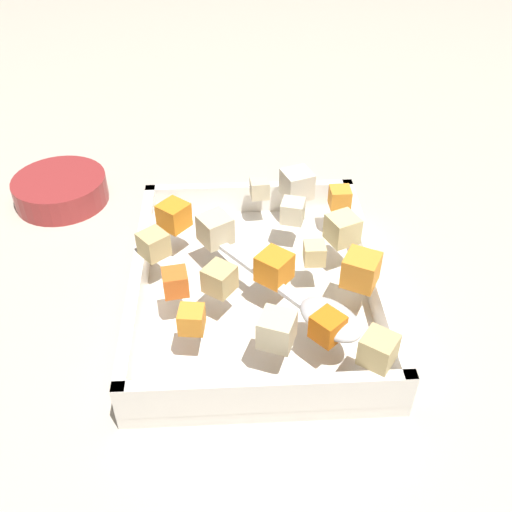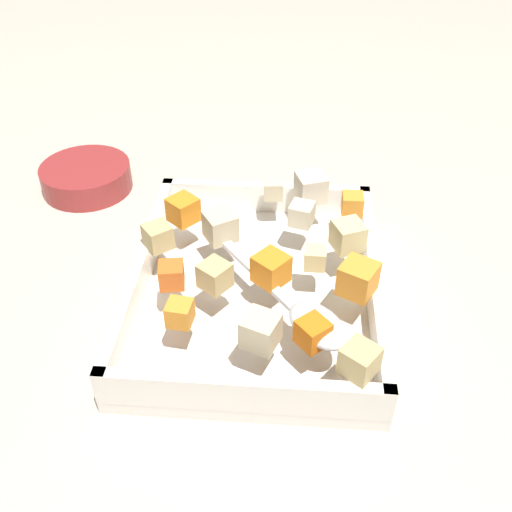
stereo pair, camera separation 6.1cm
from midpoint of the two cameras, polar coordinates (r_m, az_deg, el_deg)
ground_plane at (r=0.65m, az=2.17°, el=-4.33°), size 4.00×4.00×0.00m
baking_dish at (r=0.64m, az=2.73°, el=-3.39°), size 0.32×0.26×0.05m
carrot_chunk_corner_se at (r=0.59m, az=-5.28°, el=-1.99°), size 0.03×0.03×0.02m
carrot_chunk_center at (r=0.70m, az=11.83°, el=4.88°), size 0.02×0.02×0.02m
carrot_chunk_corner_sw at (r=0.55m, az=-4.25°, el=-5.69°), size 0.03×0.03×0.02m
carrot_chunk_mid_right at (r=0.59m, az=12.84°, el=-2.29°), size 0.04×0.04×0.03m
carrot_chunk_near_spoon at (r=0.59m, az=4.44°, el=-1.37°), size 0.04×0.04×0.03m
carrot_chunk_corner_nw at (r=0.53m, az=8.85°, el=-7.54°), size 0.04×0.04×0.03m
carrot_chunk_heap_side at (r=0.67m, az=-4.52°, el=4.40°), size 0.04×0.04×0.03m
potato_chunk_far_left at (r=0.72m, az=4.15°, el=6.42°), size 0.02×0.02×0.02m
potato_chunk_far_right at (r=0.52m, az=13.45°, el=-10.01°), size 0.04×0.04×0.03m
potato_chunk_front_center at (r=0.64m, az=11.63°, el=1.84°), size 0.04×0.04×0.03m
potato_chunk_under_handle at (r=0.67m, az=7.06°, el=3.97°), size 0.03×0.03×0.03m
potato_chunk_corner_ne at (r=0.61m, az=8.61°, el=-0.53°), size 0.02×0.02×0.02m
potato_chunk_near_left at (r=0.64m, az=-0.77°, el=2.79°), size 0.04×0.04×0.03m
potato_chunk_mid_left at (r=0.64m, az=-6.81°, el=1.79°), size 0.04×0.04×0.03m
potato_chunk_rim_edge at (r=0.53m, az=3.82°, el=-7.43°), size 0.04×0.04×0.03m
potato_chunk_near_right at (r=0.58m, az=-1.03°, el=-2.05°), size 0.04×0.04×0.03m
parsnip_chunk_heap_top at (r=0.72m, az=7.82°, el=6.54°), size 0.04×0.04×0.03m
serving_spoon at (r=0.55m, az=8.30°, el=-6.03°), size 0.19×0.16×0.02m
small_prep_bowl at (r=0.85m, az=-14.18°, el=7.36°), size 0.12×0.12×0.04m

